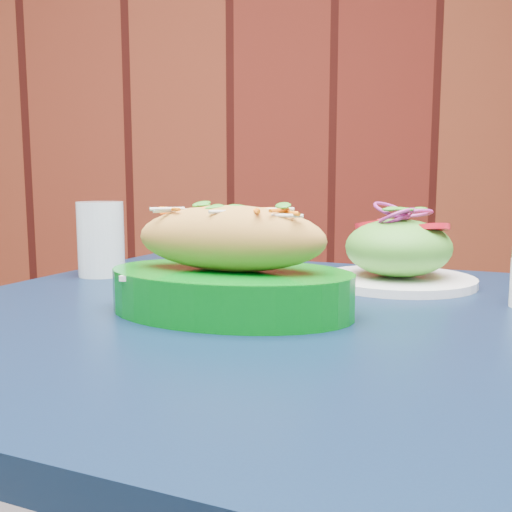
{
  "coord_description": "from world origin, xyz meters",
  "views": [
    {
      "loc": [
        0.11,
        0.73,
        0.9
      ],
      "look_at": [
        0.1,
        1.43,
        0.81
      ],
      "focal_mm": 40.0,
      "sensor_mm": 36.0,
      "label": 1
    }
  ],
  "objects": [
    {
      "name": "salad_plate",
      "position": [
        0.31,
        1.56,
        0.8
      ],
      "size": [
        0.23,
        0.23,
        0.12
      ],
      "rotation": [
        0.0,
        0.0,
        -0.16
      ],
      "color": "white",
      "rests_on": "cafe_table"
    },
    {
      "name": "water_glass",
      "position": [
        -0.15,
        1.64,
        0.81
      ],
      "size": [
        0.07,
        0.07,
        0.12
      ],
      "primitive_type": "cylinder",
      "color": "silver",
      "rests_on": "cafe_table"
    },
    {
      "name": "banh_mi_basket",
      "position": [
        0.07,
        1.38,
        0.8
      ],
      "size": [
        0.34,
        0.27,
        0.13
      ],
      "rotation": [
        0.0,
        0.0,
        -0.33
      ],
      "color": "#006B11",
      "rests_on": "cafe_table"
    },
    {
      "name": "brick_wall",
      "position": [
        0.0,
        2.97,
        1.4
      ],
      "size": [
        4.9,
        0.04,
        2.8
      ],
      "primitive_type": "cube",
      "color": "#4A120D",
      "rests_on": "ground"
    },
    {
      "name": "cafe_table",
      "position": [
        0.11,
        1.41,
        0.66
      ],
      "size": [
        1.05,
        1.05,
        0.75
      ],
      "rotation": [
        0.0,
        0.0,
        -0.39
      ],
      "color": "black",
      "rests_on": "ground"
    }
  ]
}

